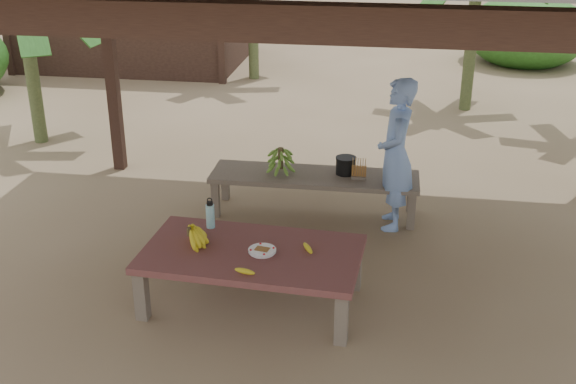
% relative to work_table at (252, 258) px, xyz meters
% --- Properties ---
extents(ground, '(80.00, 80.00, 0.00)m').
position_rel_work_table_xyz_m(ground, '(0.54, 0.53, -0.43)').
color(ground, brown).
rests_on(ground, ground).
extents(work_table, '(1.86, 1.10, 0.50)m').
position_rel_work_table_xyz_m(work_table, '(0.00, 0.00, 0.00)').
color(work_table, brown).
rests_on(work_table, ground).
extents(bench, '(2.20, 0.61, 0.45)m').
position_rel_work_table_xyz_m(bench, '(0.30, 1.87, -0.04)').
color(bench, brown).
rests_on(bench, ground).
extents(ripe_banana_bunch, '(0.36, 0.34, 0.18)m').
position_rel_work_table_xyz_m(ripe_banana_bunch, '(-0.53, 0.02, 0.16)').
color(ripe_banana_bunch, yellow).
rests_on(ripe_banana_bunch, work_table).
extents(plate, '(0.23, 0.23, 0.04)m').
position_rel_work_table_xyz_m(plate, '(0.09, -0.02, 0.08)').
color(plate, white).
rests_on(plate, work_table).
extents(loose_banana_front, '(0.17, 0.06, 0.04)m').
position_rel_work_table_xyz_m(loose_banana_front, '(0.02, -0.38, 0.09)').
color(loose_banana_front, yellow).
rests_on(loose_banana_front, work_table).
extents(loose_banana_side, '(0.11, 0.16, 0.04)m').
position_rel_work_table_xyz_m(loose_banana_side, '(0.46, 0.08, 0.09)').
color(loose_banana_side, yellow).
rests_on(loose_banana_side, work_table).
extents(water_flask, '(0.08, 0.08, 0.29)m').
position_rel_work_table_xyz_m(water_flask, '(-0.44, 0.38, 0.18)').
color(water_flask, '#41BECB').
rests_on(water_flask, work_table).
extents(green_banana_stalk, '(0.26, 0.26, 0.30)m').
position_rel_work_table_xyz_m(green_banana_stalk, '(-0.07, 1.87, 0.16)').
color(green_banana_stalk, '#598C2D').
rests_on(green_banana_stalk, bench).
extents(cooking_pot, '(0.21, 0.21, 0.18)m').
position_rel_work_table_xyz_m(cooking_pot, '(0.62, 1.95, 0.10)').
color(cooking_pot, black).
rests_on(cooking_pot, bench).
extents(skewer_rack, '(0.18, 0.08, 0.24)m').
position_rel_work_table_xyz_m(skewer_rack, '(0.77, 1.83, 0.14)').
color(skewer_rack, '#A57F47').
rests_on(skewer_rack, bench).
extents(woman, '(0.41, 0.60, 1.57)m').
position_rel_work_table_xyz_m(woman, '(1.13, 1.71, 0.35)').
color(woman, '#7EA3EE').
rests_on(woman, ground).
extents(hut, '(4.40, 3.43, 2.85)m').
position_rel_work_table_xyz_m(hut, '(-3.96, 8.53, 0.67)').
color(hut, black).
rests_on(hut, ground).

